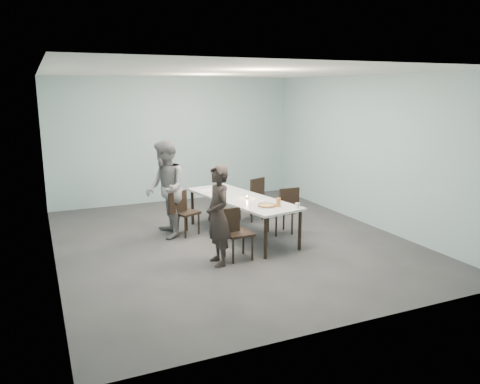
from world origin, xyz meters
name	(u,v)px	position (x,y,z in m)	size (l,w,h in m)	color
ground	(230,240)	(0.00, 0.00, 0.00)	(7.00, 7.00, 0.00)	#333335
room_shell	(229,130)	(0.00, 0.00, 2.03)	(6.02, 7.02, 3.01)	#98BCC0
table	(241,200)	(0.30, 0.14, 0.69)	(1.37, 2.72, 0.75)	white
chair_near_left	(234,230)	(-0.32, -0.95, 0.50)	(0.62, 0.43, 0.87)	black
chair_far_left	(182,210)	(-0.70, 0.63, 0.50)	(0.65, 0.56, 0.87)	black
chair_near_right	(284,207)	(1.14, 0.01, 0.50)	(0.61, 0.43, 0.87)	black
chair_far_right	(254,196)	(1.03, 1.13, 0.50)	(0.65, 0.55, 0.87)	black
diner_near	(218,216)	(-0.62, -1.03, 0.79)	(0.58, 0.38, 1.59)	black
diner_far	(165,189)	(-1.00, 0.69, 0.91)	(0.88, 0.69, 1.82)	slate
pizza	(267,206)	(0.40, -0.68, 0.77)	(0.34, 0.34, 0.04)	white
side_plate	(262,201)	(0.51, -0.29, 0.76)	(0.18, 0.18, 0.01)	white
beer_glass	(278,202)	(0.59, -0.75, 0.82)	(0.08, 0.08, 0.15)	#B87328
water_tumbler	(297,206)	(0.83, -0.98, 0.80)	(0.08, 0.08, 0.09)	silver
tealight	(247,198)	(0.35, 0.00, 0.77)	(0.06, 0.06, 0.05)	silver
amber_tumbler	(218,189)	(0.11, 0.84, 0.79)	(0.07, 0.07, 0.08)	#B87328
menu	(206,190)	(-0.09, 0.99, 0.75)	(0.30, 0.22, 0.01)	silver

